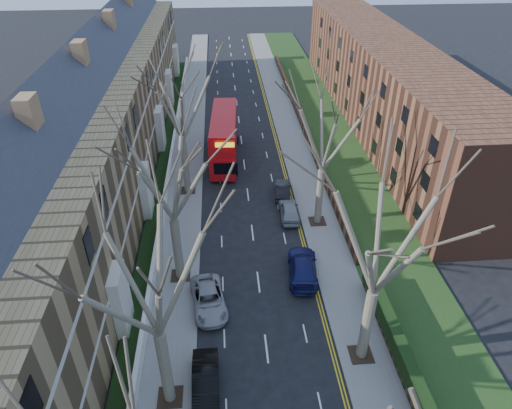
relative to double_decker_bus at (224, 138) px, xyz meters
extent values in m
cube|color=slate|center=(-4.01, 4.35, -2.27)|extent=(3.00, 102.00, 0.12)
cube|color=slate|center=(7.99, 4.35, -2.27)|extent=(3.00, 102.00, 0.12)
cube|color=olive|center=(-11.81, -3.65, 2.67)|extent=(9.00, 78.00, 10.00)
cube|color=#2B2D35|center=(-11.81, -3.65, 8.67)|extent=(4.67, 78.00, 4.67)
cube|color=silver|center=(-7.36, -3.65, 1.17)|extent=(0.12, 78.00, 0.35)
cube|color=silver|center=(-7.36, -3.65, 4.67)|extent=(0.12, 78.00, 0.35)
cube|color=brown|center=(19.49, 8.35, 2.67)|extent=(8.00, 54.00, 10.00)
cube|color=brown|center=(9.69, 8.35, -1.76)|extent=(0.35, 54.00, 0.90)
cube|color=white|center=(-5.66, -3.65, -1.71)|extent=(0.30, 78.00, 1.00)
cube|color=#1F3C15|center=(12.49, 4.35, -2.18)|extent=(6.00, 102.00, 0.06)
cylinder|color=brown|center=(-3.71, -28.65, 0.42)|extent=(0.64, 0.64, 5.25)
cube|color=#2D2116|center=(-3.71, -28.65, -2.19)|extent=(1.40, 1.40, 0.05)
cylinder|color=brown|center=(-3.71, -18.65, 0.33)|extent=(0.64, 0.64, 5.07)
cube|color=#2D2116|center=(-3.71, -18.65, -2.19)|extent=(1.40, 1.40, 0.05)
cylinder|color=brown|center=(-3.71, -6.65, 0.42)|extent=(0.60, 0.60, 5.25)
cube|color=#2D2116|center=(-3.71, -6.65, -2.19)|extent=(1.40, 1.40, 0.05)
cylinder|color=brown|center=(7.69, -26.65, 0.42)|extent=(0.64, 0.64, 5.25)
cube|color=#2D2116|center=(7.69, -26.65, -2.19)|extent=(1.40, 1.40, 0.05)
cylinder|color=brown|center=(7.69, -12.65, 0.33)|extent=(0.60, 0.60, 5.07)
cube|color=#2D2116|center=(7.69, -12.65, -2.19)|extent=(1.40, 1.40, 0.05)
cube|color=red|center=(0.00, 0.00, -0.84)|extent=(3.21, 11.45, 2.26)
cube|color=red|center=(0.00, 0.00, 1.32)|extent=(3.18, 10.89, 2.06)
cube|color=black|center=(0.00, 0.00, -0.38)|extent=(3.18, 10.55, 0.93)
cube|color=black|center=(0.00, 0.00, 1.42)|extent=(3.17, 10.32, 0.93)
imported|color=black|center=(-1.71, -28.22, -1.62)|extent=(1.56, 4.30, 1.41)
imported|color=#96959A|center=(-1.59, -21.78, -1.66)|extent=(2.85, 5.04, 1.33)
imported|color=navy|center=(5.32, -19.12, -1.58)|extent=(2.64, 5.33, 1.49)
imported|color=gray|center=(5.37, -11.60, -1.63)|extent=(1.75, 4.14, 1.40)
imported|color=black|center=(5.27, -8.08, -1.69)|extent=(1.85, 4.00, 1.27)
camera|label=1|loc=(-0.14, -44.21, 20.86)|focal=32.00mm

